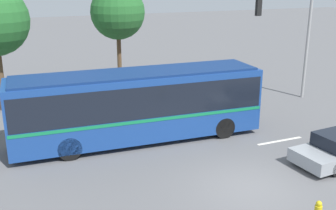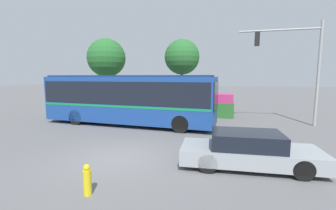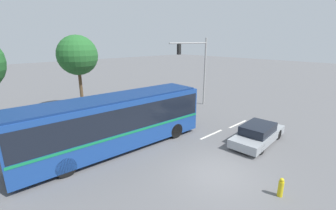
{
  "view_description": "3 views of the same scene",
  "coord_description": "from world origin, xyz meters",
  "px_view_note": "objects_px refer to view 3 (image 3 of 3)",
  "views": [
    {
      "loc": [
        -7.7,
        -10.83,
        7.23
      ],
      "look_at": [
        -1.43,
        4.2,
        2.07
      ],
      "focal_mm": 43.27,
      "sensor_mm": 36.0,
      "label": 1
    },
    {
      "loc": [
        4.14,
        -7.75,
        3.18
      ],
      "look_at": [
        0.32,
        6.41,
        1.31
      ],
      "focal_mm": 24.2,
      "sensor_mm": 36.0,
      "label": 2
    },
    {
      "loc": [
        -8.47,
        -5.55,
        6.36
      ],
      "look_at": [
        2.6,
        6.42,
        1.68
      ],
      "focal_mm": 24.23,
      "sensor_mm": 36.0,
      "label": 3
    }
  ],
  "objects_px": {
    "street_tree_centre": "(77,55)",
    "fire_hydrant": "(281,188)",
    "sedan_foreground": "(258,134)",
    "traffic_light_pole": "(198,63)",
    "city_bus": "(115,120)"
  },
  "relations": [
    {
      "from": "city_bus",
      "to": "traffic_light_pole",
      "type": "bearing_deg",
      "value": 17.17
    },
    {
      "from": "city_bus",
      "to": "sedan_foreground",
      "type": "distance_m",
      "value": 8.99
    },
    {
      "from": "sedan_foreground",
      "to": "traffic_light_pole",
      "type": "xyz_separation_m",
      "value": [
        3.51,
        8.12,
        3.68
      ]
    },
    {
      "from": "traffic_light_pole",
      "to": "fire_hydrant",
      "type": "bearing_deg",
      "value": 55.25
    },
    {
      "from": "sedan_foreground",
      "to": "traffic_light_pole",
      "type": "bearing_deg",
      "value": 62.55
    },
    {
      "from": "street_tree_centre",
      "to": "fire_hydrant",
      "type": "xyz_separation_m",
      "value": [
        1.05,
        -17.58,
        -4.65
      ]
    },
    {
      "from": "sedan_foreground",
      "to": "fire_hydrant",
      "type": "distance_m",
      "value": 5.35
    },
    {
      "from": "city_bus",
      "to": "sedan_foreground",
      "type": "height_order",
      "value": "city_bus"
    },
    {
      "from": "sedan_foreground",
      "to": "traffic_light_pole",
      "type": "distance_m",
      "value": 9.58
    },
    {
      "from": "street_tree_centre",
      "to": "sedan_foreground",
      "type": "bearing_deg",
      "value": -69.61
    },
    {
      "from": "traffic_light_pole",
      "to": "street_tree_centre",
      "type": "xyz_separation_m",
      "value": [
        -8.87,
        6.3,
        0.79
      ]
    },
    {
      "from": "street_tree_centre",
      "to": "city_bus",
      "type": "bearing_deg",
      "value": -100.8
    },
    {
      "from": "sedan_foreground",
      "to": "fire_hydrant",
      "type": "height_order",
      "value": "sedan_foreground"
    },
    {
      "from": "city_bus",
      "to": "fire_hydrant",
      "type": "xyz_separation_m",
      "value": [
        2.77,
        -8.55,
        -1.43
      ]
    },
    {
      "from": "city_bus",
      "to": "traffic_light_pole",
      "type": "relative_size",
      "value": 1.74
    }
  ]
}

